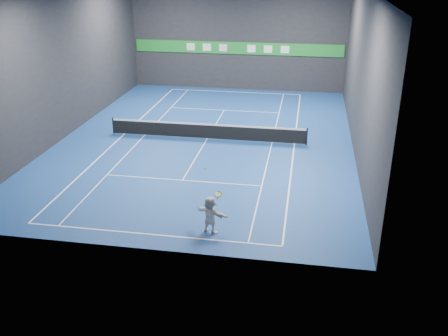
% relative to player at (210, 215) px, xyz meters
% --- Properties ---
extents(ground, '(26.00, 26.00, 0.00)m').
position_rel_player_xyz_m(ground, '(-2.44, 11.30, -0.83)').
color(ground, navy).
rests_on(ground, ground).
extents(wall_back, '(18.00, 0.10, 9.00)m').
position_rel_player_xyz_m(wall_back, '(-2.44, 24.30, 3.67)').
color(wall_back, black).
rests_on(wall_back, ground).
extents(wall_front, '(18.00, 0.10, 9.00)m').
position_rel_player_xyz_m(wall_front, '(-2.44, -1.70, 3.67)').
color(wall_front, black).
rests_on(wall_front, ground).
extents(wall_left, '(0.10, 26.00, 9.00)m').
position_rel_player_xyz_m(wall_left, '(-11.44, 11.30, 3.67)').
color(wall_left, black).
rests_on(wall_left, ground).
extents(wall_right, '(0.10, 26.00, 9.00)m').
position_rel_player_xyz_m(wall_right, '(6.56, 11.30, 3.67)').
color(wall_right, black).
rests_on(wall_right, ground).
extents(baseline_near, '(10.98, 0.08, 0.01)m').
position_rel_player_xyz_m(baseline_near, '(-2.44, -0.59, -0.82)').
color(baseline_near, white).
rests_on(baseline_near, ground).
extents(baseline_far, '(10.98, 0.08, 0.01)m').
position_rel_player_xyz_m(baseline_far, '(-2.44, 23.19, -0.82)').
color(baseline_far, white).
rests_on(baseline_far, ground).
extents(sideline_doubles_left, '(0.08, 23.78, 0.01)m').
position_rel_player_xyz_m(sideline_doubles_left, '(-7.93, 11.30, -0.82)').
color(sideline_doubles_left, white).
rests_on(sideline_doubles_left, ground).
extents(sideline_doubles_right, '(0.08, 23.78, 0.01)m').
position_rel_player_xyz_m(sideline_doubles_right, '(3.05, 11.30, -0.82)').
color(sideline_doubles_right, white).
rests_on(sideline_doubles_right, ground).
extents(sideline_singles_left, '(0.06, 23.78, 0.01)m').
position_rel_player_xyz_m(sideline_singles_left, '(-6.55, 11.30, -0.82)').
color(sideline_singles_left, white).
rests_on(sideline_singles_left, ground).
extents(sideline_singles_right, '(0.06, 23.78, 0.01)m').
position_rel_player_xyz_m(sideline_singles_right, '(1.67, 11.30, -0.82)').
color(sideline_singles_right, white).
rests_on(sideline_singles_right, ground).
extents(service_line_near, '(8.23, 0.06, 0.01)m').
position_rel_player_xyz_m(service_line_near, '(-2.44, 4.90, -0.82)').
color(service_line_near, white).
rests_on(service_line_near, ground).
extents(service_line_far, '(8.23, 0.06, 0.01)m').
position_rel_player_xyz_m(service_line_far, '(-2.44, 17.70, -0.82)').
color(service_line_far, white).
rests_on(service_line_far, ground).
extents(center_service_line, '(0.06, 12.80, 0.01)m').
position_rel_player_xyz_m(center_service_line, '(-2.44, 11.30, -0.82)').
color(center_service_line, white).
rests_on(center_service_line, ground).
extents(player, '(1.60, 1.08, 1.65)m').
position_rel_player_xyz_m(player, '(0.00, 0.00, 0.00)').
color(player, white).
rests_on(player, ground).
extents(tennis_ball, '(0.06, 0.06, 0.06)m').
position_rel_player_xyz_m(tennis_ball, '(-0.21, 0.08, 2.04)').
color(tennis_ball, '#AACF22').
rests_on(tennis_ball, player).
extents(tennis_net, '(12.50, 0.10, 1.07)m').
position_rel_player_xyz_m(tennis_net, '(-2.44, 11.30, -0.29)').
color(tennis_net, black).
rests_on(tennis_net, ground).
extents(sponsor_banner, '(17.64, 0.11, 1.00)m').
position_rel_player_xyz_m(sponsor_banner, '(-2.44, 24.23, 2.67)').
color(sponsor_banner, '#1D872A').
rests_on(sponsor_banner, wall_back).
extents(tennis_racket, '(0.40, 0.36, 0.72)m').
position_rel_player_xyz_m(tennis_racket, '(0.33, 0.05, 0.89)').
color(tennis_racket, red).
rests_on(tennis_racket, player).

